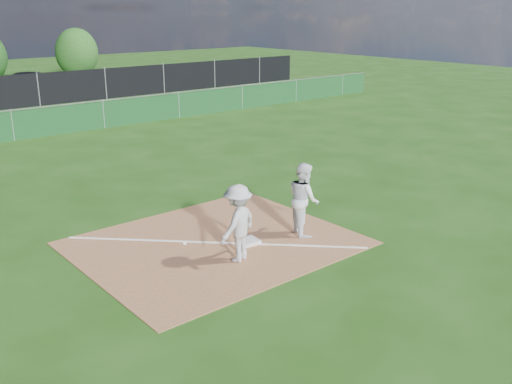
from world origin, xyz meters
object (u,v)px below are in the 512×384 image
Objects in this scene: runner at (304,199)px; car_right at (37,83)px; tree_right at (77,53)px; first_base at (249,241)px; play_at_first at (238,223)px.

runner is 27.40m from car_right.
runner is 35.01m from tree_right.
first_base is 1.22m from play_at_first.
runner is (2.16, 0.21, 0.02)m from play_at_first.
car_right reaches higher than first_base.
car_right is (5.59, 27.39, -0.15)m from play_at_first.
play_at_first is at bearing -171.24° from car_right.
first_base is 27.28m from car_right.
play_at_first is (-0.75, -0.55, 0.80)m from first_base.
first_base is 1.67m from runner.
first_base is at bearing 101.43° from runner.
runner is at bearing 5.48° from play_at_first.
tree_right is at bearing -19.85° from car_right.
tree_right reaches higher than play_at_first.
runner is 0.47× the size of tree_right.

